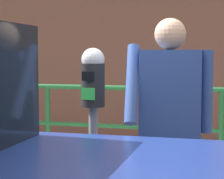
{
  "coord_description": "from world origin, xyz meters",
  "views": [
    {
      "loc": [
        1.21,
        -2.88,
        1.58
      ],
      "look_at": [
        0.34,
        0.24,
        1.34
      ],
      "focal_mm": 69.2,
      "sensor_mm": 36.0,
      "label": 1
    }
  ],
  "objects": [
    {
      "name": "pedestrian_at_meter",
      "position": [
        0.76,
        0.28,
        1.13
      ],
      "size": [
        0.63,
        0.49,
        1.73
      ],
      "rotation": [
        0.0,
        0.0,
        -2.99
      ],
      "color": "brown",
      "rests_on": "sidewalk_curb"
    },
    {
      "name": "background_railing",
      "position": [
        -0.0,
        2.23,
        0.92
      ],
      "size": [
        24.06,
        0.06,
        1.1
      ],
      "color": "#1E602D",
      "rests_on": "sidewalk_curb"
    },
    {
      "name": "parking_meter",
      "position": [
        0.17,
        0.27,
        1.25
      ],
      "size": [
        0.18,
        0.2,
        1.52
      ],
      "rotation": [
        0.0,
        0.0,
        3.05
      ],
      "color": "slate",
      "rests_on": "sidewalk_curb"
    },
    {
      "name": "backdrop_wall",
      "position": [
        0.0,
        4.76,
        1.96
      ],
      "size": [
        32.0,
        0.5,
        3.92
      ],
      "primitive_type": "cube",
      "color": "brown",
      "rests_on": "ground"
    }
  ]
}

